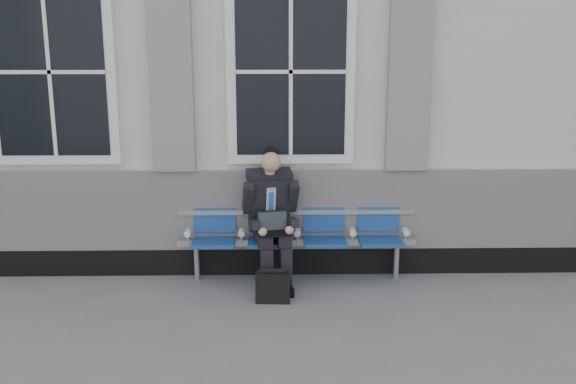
{
  "coord_description": "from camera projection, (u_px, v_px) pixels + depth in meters",
  "views": [
    {
      "loc": [
        0.18,
        -5.38,
        2.59
      ],
      "look_at": [
        0.31,
        0.9,
        1.08
      ],
      "focal_mm": 40.0,
      "sensor_mm": 36.0,
      "label": 1
    }
  ],
  "objects": [
    {
      "name": "ground",
      "position": [
        256.0,
        331.0,
        5.83
      ],
      "size": [
        70.0,
        70.0,
        0.0
      ],
      "primitive_type": "plane",
      "color": "slate",
      "rests_on": "ground"
    },
    {
      "name": "station_building",
      "position": [
        260.0,
        66.0,
        8.68
      ],
      "size": [
        14.4,
        4.4,
        4.49
      ],
      "color": "beige",
      "rests_on": "ground"
    },
    {
      "name": "bench",
      "position": [
        297.0,
        230.0,
        6.99
      ],
      "size": [
        2.6,
        0.47,
        0.91
      ],
      "color": "#9EA0A3",
      "rests_on": "ground"
    },
    {
      "name": "businessman",
      "position": [
        271.0,
        214.0,
        6.8
      ],
      "size": [
        0.62,
        0.83,
        1.44
      ],
      "color": "black",
      "rests_on": "ground"
    },
    {
      "name": "briefcase",
      "position": [
        273.0,
        286.0,
        6.44
      ],
      "size": [
        0.35,
        0.16,
        0.35
      ],
      "color": "black",
      "rests_on": "ground"
    }
  ]
}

